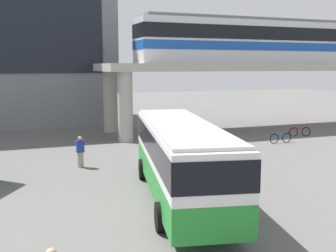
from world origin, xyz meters
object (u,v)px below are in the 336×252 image
(bicycle_red, at_px, (300,132))
(pedestrian_near_building, at_px, (80,153))
(bus_main, at_px, (180,153))
(bicycle_blue, at_px, (280,138))
(bicycle_orange, at_px, (207,139))
(train, at_px, (254,41))

(bicycle_red, relative_size, pedestrian_near_building, 1.03)
(bus_main, bearing_deg, bicycle_blue, 38.97)
(bicycle_blue, bearing_deg, pedestrian_near_building, -171.19)
(bicycle_orange, relative_size, bicycle_red, 1.01)
(bicycle_orange, bearing_deg, pedestrian_near_building, -158.56)
(bus_main, xyz_separation_m, bicycle_red, (14.90, 11.41, -1.63))
(pedestrian_near_building, bearing_deg, bicycle_blue, 8.81)
(bus_main, height_order, bicycle_orange, bus_main)
(train, xyz_separation_m, bus_main, (-13.66, -16.43, -5.65))
(train, height_order, bicycle_orange, train)
(bicycle_orange, bearing_deg, train, 37.89)
(bicycle_orange, height_order, bicycle_red, same)
(bicycle_orange, bearing_deg, bicycle_red, 3.42)
(bus_main, distance_m, bicycle_orange, 12.84)
(train, xyz_separation_m, bicycle_blue, (-1.97, -6.98, -7.28))
(train, xyz_separation_m, bicycle_red, (1.25, -5.02, -7.28))
(bicycle_blue, height_order, bicycle_orange, same)
(bicycle_blue, bearing_deg, bus_main, -141.03)
(bus_main, relative_size, bicycle_red, 6.40)
(train, relative_size, pedestrian_near_building, 12.21)
(train, bearing_deg, pedestrian_near_building, -150.85)
(bicycle_blue, height_order, pedestrian_near_building, pedestrian_near_building)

